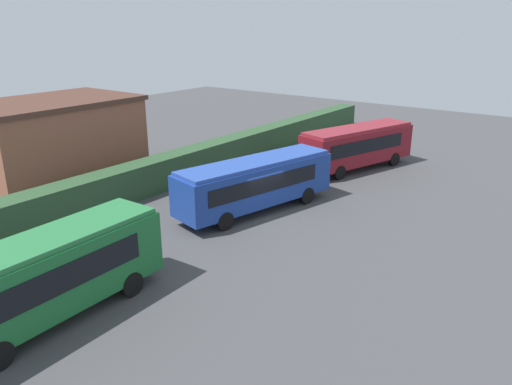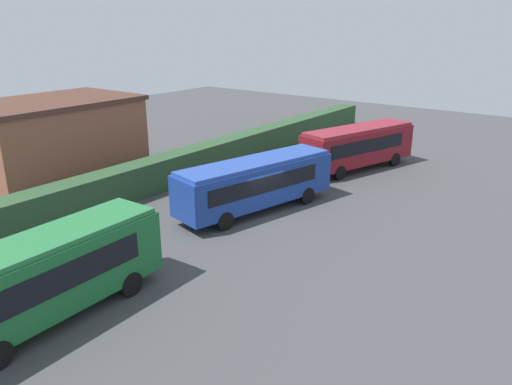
{
  "view_description": "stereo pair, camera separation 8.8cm",
  "coord_description": "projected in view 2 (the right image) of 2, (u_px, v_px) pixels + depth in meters",
  "views": [
    {
      "loc": [
        -20.71,
        -15.19,
        10.36
      ],
      "look_at": [
        -0.05,
        0.22,
        1.37
      ],
      "focal_mm": 34.68,
      "sensor_mm": 36.0,
      "label": 1
    },
    {
      "loc": [
        -20.66,
        -15.26,
        10.36
      ],
      "look_at": [
        -0.05,
        0.22,
        1.37
      ],
      "focal_mm": 34.68,
      "sensor_mm": 36.0,
      "label": 2
    }
  ],
  "objects": [
    {
      "name": "depot_building",
      "position": [
        55.0,
        143.0,
        32.1
      ],
      "size": [
        10.46,
        6.89,
        5.64
      ],
      "color": "brown",
      "rests_on": "ground_plane"
    },
    {
      "name": "hedge_row",
      "position": [
        159.0,
        173.0,
        31.91
      ],
      "size": [
        53.22,
        1.62,
        2.06
      ],
      "primitive_type": "cube",
      "color": "#2B4B2C",
      "rests_on": "ground_plane"
    },
    {
      "name": "bus_maroon",
      "position": [
        358.0,
        145.0,
        35.9
      ],
      "size": [
        9.68,
        5.03,
        3.12
      ],
      "rotation": [
        0.0,
        0.0,
        -0.29
      ],
      "color": "maroon",
      "rests_on": "ground_plane"
    },
    {
      "name": "traffic_cone",
      "position": [
        260.0,
        163.0,
        36.78
      ],
      "size": [
        0.36,
        0.36,
        0.6
      ],
      "primitive_type": "cone",
      "color": "orange",
      "rests_on": "ground_plane"
    },
    {
      "name": "bus_green",
      "position": [
        49.0,
        273.0,
        17.62
      ],
      "size": [
        8.93,
        2.63,
        3.24
      ],
      "rotation": [
        0.0,
        0.0,
        0.03
      ],
      "color": "#19602D",
      "rests_on": "ground_plane"
    },
    {
      "name": "ground_plane",
      "position": [
        260.0,
        216.0,
        27.66
      ],
      "size": [
        82.44,
        82.44,
        0.0
      ],
      "primitive_type": "plane",
      "color": "#424244"
    },
    {
      "name": "bus_blue",
      "position": [
        256.0,
        182.0,
        27.97
      ],
      "size": [
        10.17,
        4.58,
        2.99
      ],
      "rotation": [
        0.0,
        0.0,
        -0.22
      ],
      "color": "navy",
      "rests_on": "ground_plane"
    },
    {
      "name": "person_right",
      "position": [
        312.0,
        152.0,
        37.23
      ],
      "size": [
        0.51,
        0.29,
        1.85
      ],
      "rotation": [
        0.0,
        0.0,
        1.51
      ],
      "color": "black",
      "rests_on": "ground_plane"
    },
    {
      "name": "person_center",
      "position": [
        215.0,
        183.0,
        30.41
      ],
      "size": [
        0.38,
        0.51,
        1.76
      ],
      "rotation": [
        0.0,
        0.0,
        3.45
      ],
      "color": "#334C8C",
      "rests_on": "ground_plane"
    }
  ]
}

